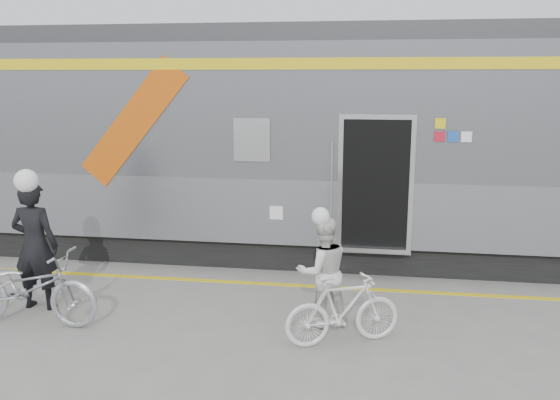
% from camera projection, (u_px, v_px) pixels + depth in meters
% --- Properties ---
extents(ground, '(90.00, 90.00, 0.00)m').
position_uv_depth(ground, '(276.00, 345.00, 7.32)').
color(ground, slate).
rests_on(ground, ground).
extents(train, '(24.00, 3.17, 4.10)m').
position_uv_depth(train, '(258.00, 142.00, 11.10)').
color(train, black).
rests_on(train, ground).
extents(safety_strip, '(24.00, 0.12, 0.01)m').
position_uv_depth(safety_strip, '(298.00, 285.00, 9.39)').
color(safety_strip, gold).
rests_on(safety_strip, ground).
extents(man, '(0.68, 0.45, 1.85)m').
position_uv_depth(man, '(35.00, 245.00, 8.34)').
color(man, black).
rests_on(man, ground).
extents(bicycle_left, '(1.95, 0.70, 1.02)m').
position_uv_depth(bicycle_left, '(29.00, 288.00, 7.86)').
color(bicycle_left, '#AEB2B6').
rests_on(bicycle_left, ground).
extents(woman, '(0.88, 0.79, 1.47)m').
position_uv_depth(woman, '(323.00, 272.00, 7.80)').
color(woman, silver).
rests_on(woman, ground).
extents(bicycle_right, '(1.53, 0.96, 0.89)m').
position_uv_depth(bicycle_right, '(343.00, 310.00, 7.28)').
color(bicycle_right, silver).
rests_on(bicycle_right, ground).
extents(helmet_man, '(0.32, 0.32, 0.32)m').
position_uv_depth(helmet_man, '(28.00, 169.00, 8.11)').
color(helmet_man, white).
rests_on(helmet_man, man).
extents(helmet_woman, '(0.24, 0.24, 0.24)m').
position_uv_depth(helmet_woman, '(324.00, 209.00, 7.62)').
color(helmet_woman, white).
rests_on(helmet_woman, woman).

